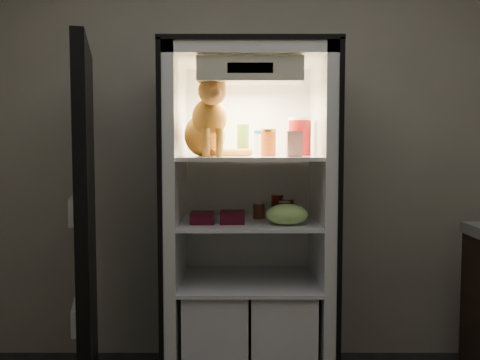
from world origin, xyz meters
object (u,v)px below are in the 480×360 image
object	(u,v)px
pepper_jar	(300,137)
grape_bag	(287,214)
soda_can_b	(288,209)
berry_box_right	(232,217)
cream_carton	(294,144)
soda_can_c	(284,212)
mayo_tub	(263,143)
refrigerator	(249,245)
tabby_cat	(208,125)
condiment_jar	(259,210)
salsa_jar	(268,143)
berry_box_left	(202,218)
parmesan_shaker	(243,140)
soda_can_a	(277,205)

from	to	relation	value
pepper_jar	grape_bag	size ratio (longest dim) A/B	0.97
soda_can_b	berry_box_right	xyz separation A→B (m)	(-0.30, -0.12, -0.03)
cream_carton	soda_can_c	world-z (taller)	cream_carton
mayo_tub	refrigerator	bearing A→B (deg)	-153.36
refrigerator	tabby_cat	bearing A→B (deg)	-147.01
tabby_cat	condiment_jar	size ratio (longest dim) A/B	4.80
cream_carton	soda_can_b	size ratio (longest dim) A/B	1.10
refrigerator	cream_carton	distance (m)	0.65
condiment_jar	soda_can_c	bearing A→B (deg)	-49.32
soda_can_c	condiment_jar	size ratio (longest dim) A/B	1.22
salsa_jar	berry_box_left	size ratio (longest dim) A/B	1.16
soda_can_b	soda_can_c	bearing A→B (deg)	-106.44
mayo_tub	grape_bag	distance (m)	0.47
parmesan_shaker	soda_can_c	distance (m)	0.45
mayo_tub	condiment_jar	xyz separation A→B (m)	(-0.02, -0.05, -0.37)
parmesan_shaker	mayo_tub	distance (m)	0.13
refrigerator	soda_can_a	distance (m)	0.28
salsa_jar	grape_bag	distance (m)	0.40
soda_can_a	condiment_jar	world-z (taller)	soda_can_a
pepper_jar	berry_box_right	bearing A→B (deg)	-157.09
soda_can_c	berry_box_left	size ratio (longest dim) A/B	0.92
soda_can_a	berry_box_left	bearing A→B (deg)	-147.07
mayo_tub	soda_can_b	distance (m)	0.40
salsa_jar	soda_can_c	distance (m)	0.38
condiment_jar	berry_box_right	xyz separation A→B (m)	(-0.14, -0.18, -0.01)
mayo_tub	soda_can_a	distance (m)	0.37
refrigerator	cream_carton	bearing A→B (deg)	-47.16
salsa_jar	soda_can_a	size ratio (longest dim) A/B	1.11
soda_can_a	cream_carton	bearing A→B (deg)	-78.93
cream_carton	grape_bag	bearing A→B (deg)	163.95
salsa_jar	berry_box_right	xyz separation A→B (m)	(-0.19, -0.06, -0.39)
salsa_jar	berry_box_left	distance (m)	0.53
soda_can_b	soda_can_c	xyz separation A→B (m)	(-0.03, -0.09, -0.00)
soda_can_b	soda_can_c	size ratio (longest dim) A/B	1.05
salsa_jar	soda_can_a	bearing A→B (deg)	71.72
berry_box_right	tabby_cat	bearing A→B (deg)	163.15
refrigerator	mayo_tub	world-z (taller)	refrigerator
tabby_cat	cream_carton	xyz separation A→B (m)	(0.44, -0.10, -0.10)
soda_can_a	soda_can_b	size ratio (longest dim) A/B	1.09
refrigerator	parmesan_shaker	bearing A→B (deg)	-136.73
mayo_tub	condiment_jar	size ratio (longest dim) A/B	1.50
parmesan_shaker	mayo_tub	size ratio (longest dim) A/B	1.23
parmesan_shaker	cream_carton	xyz separation A→B (m)	(0.26, -0.21, -0.02)
soda_can_b	refrigerator	bearing A→B (deg)	163.41
parmesan_shaker	grape_bag	xyz separation A→B (m)	(0.22, -0.20, -0.38)
refrigerator	cream_carton	size ratio (longest dim) A/B	14.59
refrigerator	soda_can_b	bearing A→B (deg)	-16.59
soda_can_b	berry_box_left	size ratio (longest dim) A/B	0.96
berry_box_left	parmesan_shaker	bearing A→B (deg)	37.47
berry_box_left	berry_box_right	distance (m)	0.16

